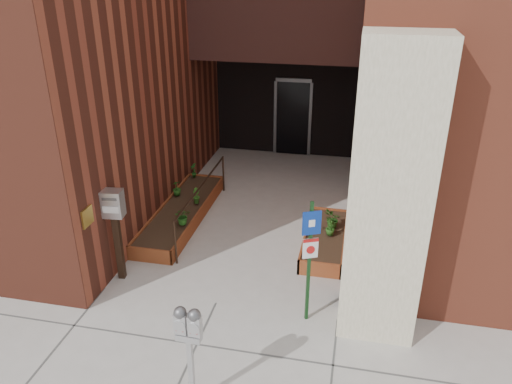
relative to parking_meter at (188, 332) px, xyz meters
The scene contains 14 objects.
ground 2.35m from the parking_meter, 98.27° to the left, with size 80.00×80.00×0.00m, color #9E9991.
planter_left 5.18m from the parking_meter, 111.32° to the left, with size 0.90×3.60×0.30m.
planter_right 4.54m from the parking_meter, 72.84° to the left, with size 0.80×2.20×0.30m.
handrail 4.88m from the parking_meter, 106.04° to the left, with size 0.04×3.34×0.90m.
parking_meter is the anchor object (origin of this frame).
sign_post 2.30m from the parking_meter, 57.90° to the left, with size 0.26×0.13×2.06m.
payment_dropbox 3.21m from the parking_meter, 131.69° to the left, with size 0.37×0.29×1.71m.
shrub_left_a 4.34m from the parking_meter, 111.13° to the left, with size 0.32×0.32×0.35m, color #215B1A.
shrub_left_b 5.27m from the parking_meter, 107.73° to the left, with size 0.18×0.18×0.33m, color #2A5E1B.
shrub_left_c 5.73m from the parking_meter, 112.15° to the left, with size 0.19×0.19×0.34m, color #215217.
shrub_left_d 6.70m from the parking_meter, 108.34° to the left, with size 0.19×0.19×0.37m, color #1B5919.
shrub_right_a 4.46m from the parking_meter, 71.49° to the left, with size 0.18×0.18×0.32m, color #235217.
shrub_right_b 4.39m from the parking_meter, 75.91° to the left, with size 0.15×0.15×0.29m, color #1C5919.
shrub_right_c 4.72m from the parking_meter, 72.32° to the left, with size 0.34×0.34×0.38m, color #204E16.
Camera 1 is at (2.05, -6.41, 5.17)m, focal length 35.00 mm.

